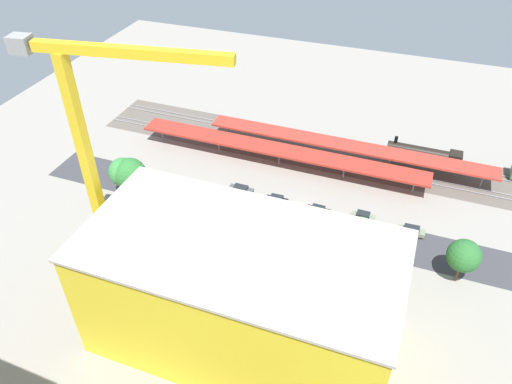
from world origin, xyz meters
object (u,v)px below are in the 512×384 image
(parked_car_2, at_px, (318,211))
(construction_building, at_px, (241,295))
(parked_car_3, at_px, (277,201))
(box_truck_1, at_px, (229,248))
(parked_car_0, at_px, (411,231))
(traffic_light, at_px, (184,190))
(street_tree_2, at_px, (130,174))
(tower_crane, at_px, (100,160))
(parked_car_1, at_px, (363,217))
(box_truck_0, at_px, (252,248))
(parked_car_4, at_px, (241,190))
(platform_canopy_near, at_px, (279,150))
(platform_canopy_far, at_px, (347,145))
(street_tree_3, at_px, (361,232))
(street_tree_4, at_px, (123,172))
(locomotive, at_px, (427,156))
(street_tree_0, at_px, (464,256))
(street_tree_1, at_px, (324,228))

(parked_car_2, bearing_deg, construction_building, 83.06)
(parked_car_3, xyz_separation_m, box_truck_1, (3.32, 15.55, 0.90))
(parked_car_0, xyz_separation_m, parked_car_2, (16.65, 0.25, 0.04))
(parked_car_0, height_order, traffic_light, traffic_light)
(construction_building, relative_size, street_tree_2, 4.51)
(tower_crane, relative_size, box_truck_1, 3.93)
(parked_car_0, distance_m, street_tree_2, 51.68)
(parked_car_1, relative_size, box_truck_0, 0.40)
(parked_car_3, relative_size, parked_car_4, 0.87)
(platform_canopy_near, distance_m, platform_canopy_far, 14.17)
(traffic_light, bearing_deg, street_tree_3, 178.24)
(box_truck_0, xyz_separation_m, street_tree_4, (28.04, -6.96, 3.89))
(parked_car_4, relative_size, street_tree_2, 0.56)
(box_truck_0, bearing_deg, locomotive, -123.56)
(parked_car_4, bearing_deg, street_tree_0, 166.63)
(platform_canopy_far, xyz_separation_m, street_tree_1, (-1.61, 27.37, 0.81))
(street_tree_0, bearing_deg, box_truck_1, 10.97)
(box_truck_1, bearing_deg, parked_car_2, -126.55)
(parked_car_3, xyz_separation_m, tower_crane, (16.41, 25.89, 22.01))
(street_tree_2, height_order, street_tree_3, street_tree_2)
(parked_car_0, height_order, construction_building, construction_building)
(parked_car_0, distance_m, parked_car_2, 16.65)
(box_truck_1, distance_m, street_tree_0, 36.61)
(parked_car_2, xyz_separation_m, box_truck_0, (7.77, 14.01, 1.01))
(locomotive, height_order, parked_car_3, locomotive)
(street_tree_2, bearing_deg, parked_car_0, -171.83)
(street_tree_2, bearing_deg, parked_car_1, -169.30)
(parked_car_0, xyz_separation_m, parked_car_3, (24.69, 0.03, 0.09))
(parked_car_2, relative_size, traffic_light, 0.60)
(parked_car_4, relative_size, construction_building, 0.12)
(platform_canopy_far, height_order, parked_car_2, platform_canopy_far)
(locomotive, relative_size, box_truck_0, 1.58)
(box_truck_1, xyz_separation_m, traffic_light, (11.97, -8.23, 2.97))
(parked_car_0, relative_size, street_tree_0, 0.58)
(locomotive, distance_m, box_truck_1, 48.61)
(parked_car_1, distance_m, street_tree_3, 10.08)
(platform_canopy_far, bearing_deg, parked_car_4, 46.33)
(parked_car_4, xyz_separation_m, street_tree_1, (-18.47, 9.71, 4.02))
(tower_crane, height_order, street_tree_1, tower_crane)
(box_truck_0, bearing_deg, street_tree_0, -170.09)
(parked_car_2, distance_m, parked_car_4, 15.62)
(parked_car_0, xyz_separation_m, street_tree_1, (13.76, 8.85, 4.03))
(platform_canopy_near, distance_m, construction_building, 43.23)
(construction_building, xyz_separation_m, traffic_light, (19.75, -22.39, -4.08))
(platform_canopy_near, relative_size, box_truck_0, 5.87)
(traffic_light, bearing_deg, construction_building, 131.41)
(construction_building, relative_size, traffic_light, 5.44)
(street_tree_4, bearing_deg, street_tree_0, 178.72)
(platform_canopy_far, distance_m, parked_car_2, 19.07)
(street_tree_1, bearing_deg, street_tree_2, -2.38)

